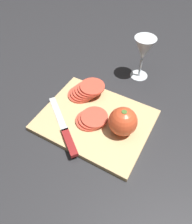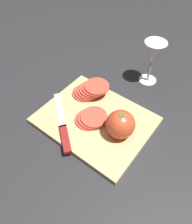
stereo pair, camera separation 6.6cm
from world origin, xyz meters
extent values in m
plane|color=#28282B|center=(0.00, 0.00, 0.00)|extent=(3.00, 3.00, 0.00)
cube|color=tan|center=(0.07, 0.00, 0.01)|extent=(0.36, 0.29, 0.02)
cylinder|color=silver|center=(0.11, 0.30, 0.00)|extent=(0.07, 0.07, 0.00)
cylinder|color=silver|center=(0.11, 0.30, 0.04)|extent=(0.01, 0.01, 0.08)
cone|color=silver|center=(0.11, 0.30, 0.13)|extent=(0.08, 0.08, 0.09)
cone|color=#DBCC84|center=(0.11, 0.30, 0.10)|extent=(0.03, 0.03, 0.04)
sphere|color=#DB4C28|center=(0.17, 0.00, 0.06)|extent=(0.09, 0.09, 0.09)
cylinder|color=#47702D|center=(0.17, 0.00, 0.11)|extent=(0.02, 0.02, 0.01)
cube|color=silver|center=(-0.05, -0.04, 0.02)|extent=(0.14, 0.12, 0.00)
cube|color=silver|center=(0.01, -0.09, 0.02)|extent=(0.02, 0.03, 0.01)
cube|color=maroon|center=(0.05, -0.12, 0.02)|extent=(0.09, 0.08, 0.01)
cylinder|color=#DB4C38|center=(-0.03, 0.07, 0.02)|extent=(0.09, 0.09, 0.01)
cylinder|color=#DB4C38|center=(-0.02, 0.08, 0.03)|extent=(0.09, 0.09, 0.01)
cylinder|color=#DB4C38|center=(-0.02, 0.08, 0.03)|extent=(0.09, 0.09, 0.01)
cylinder|color=#DB4C38|center=(-0.01, 0.09, 0.04)|extent=(0.09, 0.09, 0.01)
cylinder|color=#DB4C38|center=(0.00, 0.09, 0.05)|extent=(0.09, 0.09, 0.01)
cylinder|color=#DB4C38|center=(0.01, 0.10, 0.06)|extent=(0.09, 0.09, 0.01)
cylinder|color=#DB4C38|center=(0.06, -0.02, 0.02)|extent=(0.09, 0.09, 0.01)
cylinder|color=#DB4C38|center=(0.07, -0.01, 0.03)|extent=(0.09, 0.09, 0.01)
cylinder|color=#DB4C38|center=(0.07, -0.01, 0.03)|extent=(0.09, 0.09, 0.01)
camera|label=1|loc=(0.30, -0.40, 0.59)|focal=35.00mm
camera|label=2|loc=(0.36, -0.36, 0.59)|focal=35.00mm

